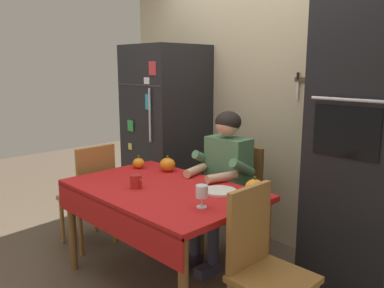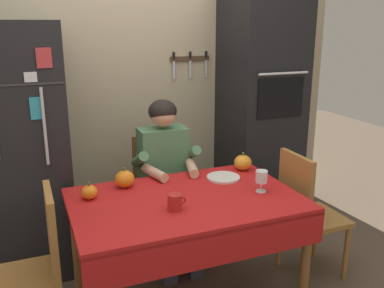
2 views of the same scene
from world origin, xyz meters
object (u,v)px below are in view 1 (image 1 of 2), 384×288
seated_person (223,174)px  pumpkin_small (167,165)px  wall_oven (364,149)px  wine_glass (202,192)px  pumpkin_medium (139,163)px  chair_left_side (91,191)px  pumpkin_large (255,188)px  chair_right_side (262,261)px  refrigerator (167,135)px  coffee_mug (136,181)px  serving_tray (220,191)px  dining_table (160,199)px  chair_behind_person (237,196)px

seated_person → pumpkin_small: size_ratio=9.21×
wall_oven → pumpkin_small: size_ratio=15.53×
wine_glass → pumpkin_small: 0.89m
seated_person → pumpkin_medium: seated_person is taller
chair_left_side → pumpkin_large: bearing=14.7°
chair_right_side → wall_oven: bearing=80.8°
refrigerator → pumpkin_small: bearing=-40.2°
coffee_mug → wine_glass: 0.61m
wine_glass → serving_tray: (-0.12, 0.30, -0.09)m
serving_tray → wall_oven: bearing=44.9°
refrigerator → serving_tray: (1.32, -0.64, -0.15)m
wine_glass → dining_table: bearing=172.6°
chair_behind_person → chair_left_side: size_ratio=1.00×
chair_behind_person → chair_right_side: (0.83, -0.79, 0.00)m
refrigerator → chair_behind_person: 1.09m
chair_right_side → dining_table: bearing=-179.7°
refrigerator → chair_left_side: bearing=-86.9°
refrigerator → wall_oven: size_ratio=0.86×
chair_left_side → refrigerator: bearing=93.1°
refrigerator → pumpkin_large: 1.62m
chair_left_side → pumpkin_large: (1.48, 0.39, 0.29)m
chair_behind_person → serving_tray: bearing=-61.7°
chair_right_side → pumpkin_medium: chair_right_side is taller
pumpkin_large → wall_oven: bearing=50.4°
pumpkin_small → serving_tray: 0.68m
serving_tray → chair_right_side: bearing=-23.7°
dining_table → chair_left_side: 0.91m
seated_person → dining_table: bearing=-96.4°
dining_table → chair_left_side: bearing=-177.6°
wine_glass → pumpkin_medium: (-1.04, 0.29, -0.05)m
seated_person → pumpkin_large: bearing=-26.5°
pumpkin_small → serving_tray: bearing=-8.4°
dining_table → pumpkin_medium: bearing=157.6°
wine_glass → pumpkin_small: bearing=153.0°
chair_behind_person → seated_person: (-0.00, -0.19, 0.23)m
seated_person → wine_glass: seated_person is taller
chair_left_side → coffee_mug: chair_left_side is taller
chair_behind_person → wine_glass: 1.01m
pumpkin_large → dining_table: bearing=-148.7°
wall_oven → pumpkin_large: wall_oven is taller
pumpkin_medium → serving_tray: size_ratio=0.48×
chair_right_side → serving_tray: 0.63m
pumpkin_medium → chair_right_side: bearing=-8.8°
wall_oven → coffee_mug: 1.59m
coffee_mug → pumpkin_medium: size_ratio=1.01×
wall_oven → wine_glass: 1.16m
seated_person → chair_left_side: bearing=-146.5°
coffee_mug → pumpkin_large: pumpkin_large is taller
refrigerator → dining_table: (0.95, -0.88, -0.24)m
dining_table → seated_person: size_ratio=1.12×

